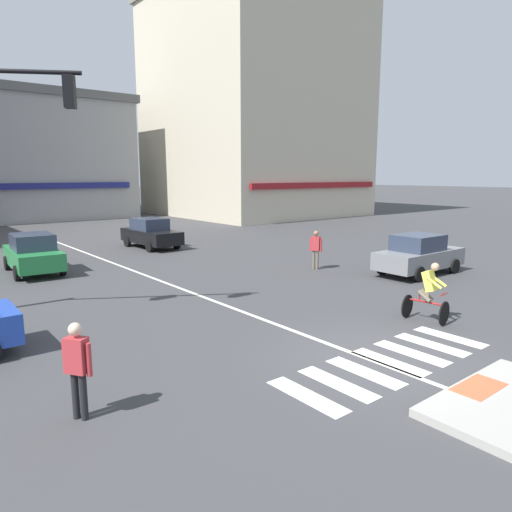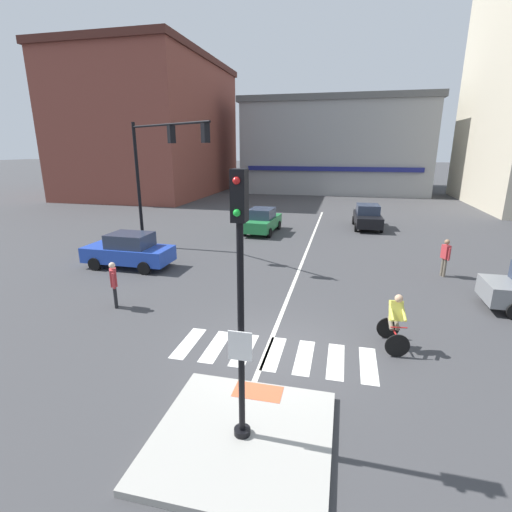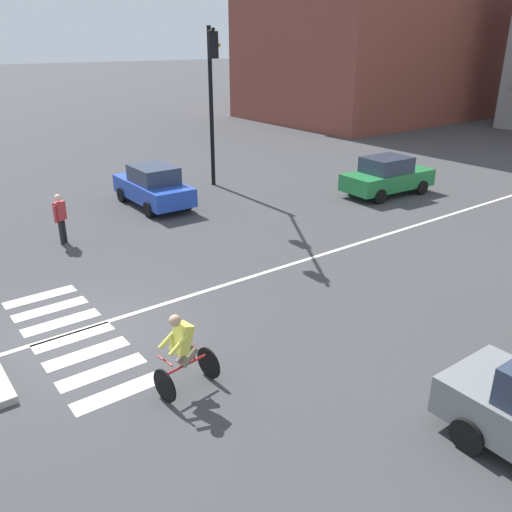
# 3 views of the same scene
# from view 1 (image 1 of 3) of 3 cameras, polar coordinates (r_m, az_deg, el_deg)

# --- Properties ---
(ground_plane) EXTENTS (300.00, 300.00, 0.00)m
(ground_plane) POSITION_cam_1_polar(r_m,az_deg,el_deg) (10.85, 15.38, -12.19)
(ground_plane) COLOR #3D3D3F
(tactile_pad_front) EXTENTS (1.10, 0.60, 0.01)m
(tactile_pad_front) POSITION_cam_1_polar(r_m,az_deg,el_deg) (9.83, 25.64, -14.26)
(tactile_pad_front) COLOR #DB5B38
(tactile_pad_front) RESTS_ON traffic_island
(crosswalk_stripe_a) EXTENTS (0.44, 1.80, 0.01)m
(crosswalk_stripe_a) POSITION_cam_1_polar(r_m,az_deg,el_deg) (8.99, 6.24, -16.68)
(crosswalk_stripe_a) COLOR silver
(crosswalk_stripe_a) RESTS_ON ground
(crosswalk_stripe_b) EXTENTS (0.44, 1.80, 0.01)m
(crosswalk_stripe_b) POSITION_cam_1_polar(r_m,az_deg,el_deg) (9.54, 9.94, -15.11)
(crosswalk_stripe_b) COLOR silver
(crosswalk_stripe_b) RESTS_ON ground
(crosswalk_stripe_c) EXTENTS (0.44, 1.80, 0.01)m
(crosswalk_stripe_c) POSITION_cam_1_polar(r_m,az_deg,el_deg) (10.14, 13.18, -13.68)
(crosswalk_stripe_c) COLOR silver
(crosswalk_stripe_c) RESTS_ON ground
(crosswalk_stripe_d) EXTENTS (0.44, 1.80, 0.01)m
(crosswalk_stripe_d) POSITION_cam_1_polar(r_m,az_deg,el_deg) (10.77, 16.01, -12.37)
(crosswalk_stripe_d) COLOR silver
(crosswalk_stripe_d) RESTS_ON ground
(crosswalk_stripe_e) EXTENTS (0.44, 1.80, 0.01)m
(crosswalk_stripe_e) POSITION_cam_1_polar(r_m,az_deg,el_deg) (11.43, 18.50, -11.18)
(crosswalk_stripe_e) COLOR silver
(crosswalk_stripe_e) RESTS_ON ground
(crosswalk_stripe_f) EXTENTS (0.44, 1.80, 0.01)m
(crosswalk_stripe_f) POSITION_cam_1_polar(r_m,az_deg,el_deg) (12.11, 20.70, -10.11)
(crosswalk_stripe_f) COLOR silver
(crosswalk_stripe_f) RESTS_ON ground
(crosswalk_stripe_g) EXTENTS (0.44, 1.80, 0.01)m
(crosswalk_stripe_g) POSITION_cam_1_polar(r_m,az_deg,el_deg) (12.81, 22.65, -9.14)
(crosswalk_stripe_g) COLOR silver
(crosswalk_stripe_g) RESTS_ON ground
(lane_centre_line) EXTENTS (0.14, 28.00, 0.01)m
(lane_centre_line) POSITION_cam_1_polar(r_m,az_deg,el_deg) (18.16, -11.50, -3.05)
(lane_centre_line) COLOR silver
(lane_centre_line) RESTS_ON ground
(building_corner_left) EXTENTS (17.31, 18.60, 21.68)m
(building_corner_left) POSITION_cam_1_polar(r_m,az_deg,el_deg) (49.25, -0.30, 17.91)
(building_corner_left) COLOR beige
(building_corner_left) RESTS_ON ground
(car_green_westbound_distant) EXTENTS (2.02, 4.19, 1.64)m
(car_green_westbound_distant) POSITION_cam_1_polar(r_m,az_deg,el_deg) (21.29, -25.66, 0.27)
(car_green_westbound_distant) COLOR #237A3D
(car_green_westbound_distant) RESTS_ON ground
(car_grey_cross_right) EXTENTS (4.12, 1.88, 1.64)m
(car_grey_cross_right) POSITION_cam_1_polar(r_m,az_deg,el_deg) (20.05, 19.33, 0.16)
(car_grey_cross_right) COLOR slate
(car_grey_cross_right) RESTS_ON ground
(car_black_eastbound_distant) EXTENTS (1.99, 4.18, 1.64)m
(car_black_eastbound_distant) POSITION_cam_1_polar(r_m,az_deg,el_deg) (26.53, -12.75, 2.74)
(car_black_eastbound_distant) COLOR black
(car_black_eastbound_distant) RESTS_ON ground
(cyclist) EXTENTS (0.80, 1.17, 1.68)m
(cyclist) POSITION_cam_1_polar(r_m,az_deg,el_deg) (13.64, 20.40, -4.05)
(cyclist) COLOR black
(cyclist) RESTS_ON ground
(pedestrian_at_curb_left) EXTENTS (0.38, 0.47, 1.67)m
(pedestrian_at_curb_left) POSITION_cam_1_polar(r_m,az_deg,el_deg) (8.33, -21.05, -12.15)
(pedestrian_at_curb_left) COLOR black
(pedestrian_at_curb_left) RESTS_ON ground
(pedestrian_waiting_far_side) EXTENTS (0.35, 0.51, 1.67)m
(pedestrian_waiting_far_side) POSITION_cam_1_polar(r_m,az_deg,el_deg) (20.06, 7.34, 1.14)
(pedestrian_waiting_far_side) COLOR #6B6051
(pedestrian_waiting_far_side) RESTS_ON ground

